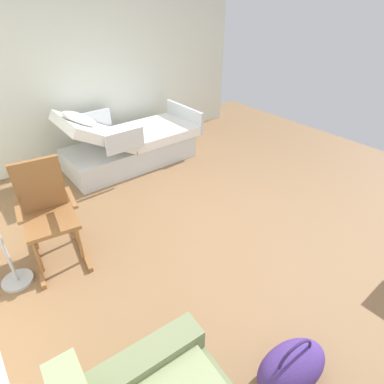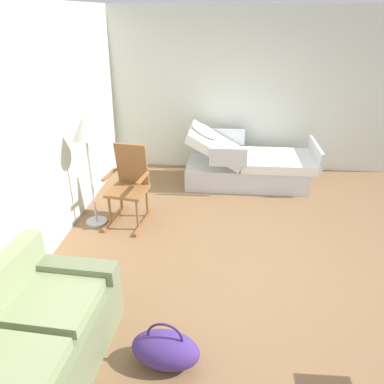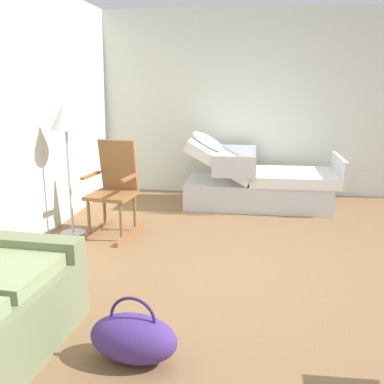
{
  "view_description": "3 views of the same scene",
  "coord_description": "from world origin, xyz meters",
  "views": [
    {
      "loc": [
        -2.02,
        2.1,
        2.35
      ],
      "look_at": [
        0.03,
        0.49,
        0.67
      ],
      "focal_mm": 29.72,
      "sensor_mm": 36.0,
      "label": 1
    },
    {
      "loc": [
        -3.63,
        0.41,
        2.59
      ],
      "look_at": [
        0.28,
        0.78,
        0.69
      ],
      "focal_mm": 35.18,
      "sensor_mm": 36.0,
      "label": 2
    },
    {
      "loc": [
        -3.85,
        0.14,
        1.69
      ],
      "look_at": [
        -0.19,
        0.64,
        0.76
      ],
      "focal_mm": 41.49,
      "sensor_mm": 36.0,
      "label": 3
    }
  ],
  "objects": [
    {
      "name": "back_wall",
      "position": [
        0.0,
        2.45,
        1.35
      ],
      "size": [
        5.87,
        0.1,
        2.7
      ],
      "primitive_type": "cube",
      "color": "silver",
      "rests_on": "ground"
    },
    {
      "name": "ground_plane",
      "position": [
        0.0,
        0.0,
        0.0
      ],
      "size": [
        7.09,
        7.09,
        0.0
      ],
      "primitive_type": "plane",
      "color": "olive"
    },
    {
      "name": "hospital_bed",
      "position": [
        2.13,
        0.06,
        0.31
      ],
      "size": [
        1.05,
        2.06,
        1.06
      ],
      "color": "silver",
      "rests_on": "ground"
    },
    {
      "name": "rocking_chair",
      "position": [
        0.8,
        1.66,
        0.5
      ],
      "size": [
        0.82,
        0.58,
        1.05
      ],
      "color": "brown",
      "rests_on": "ground"
    },
    {
      "name": "side_wall",
      "position": [
        2.88,
        0.0,
        1.35
      ],
      "size": [
        0.1,
        4.99,
        2.7
      ],
      "primitive_type": "cube",
      "color": "silver",
      "rests_on": "ground"
    },
    {
      "name": "duffel_bag",
      "position": [
        -1.51,
        0.82,
        0.15
      ],
      "size": [
        0.39,
        0.6,
        0.43
      ],
      "color": "#472D7A",
      "rests_on": "ground"
    },
    {
      "name": "floor_lamp",
      "position": [
        0.64,
        2.11,
        1.23
      ],
      "size": [
        0.34,
        0.34,
        1.48
      ],
      "color": "#B2B5BA",
      "rests_on": "ground"
    }
  ]
}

